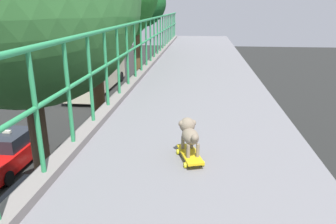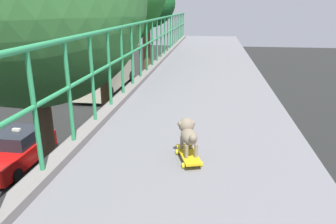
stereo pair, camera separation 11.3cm
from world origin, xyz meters
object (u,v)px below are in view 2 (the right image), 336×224
car_red_taxi_sixth (16,151)px  toy_skateboard (188,155)px  city_bus (106,67)px  small_dog (188,132)px  car_silver_fifth (42,208)px

car_red_taxi_sixth → toy_skateboard: (8.55, -9.27, 4.83)m
city_bus → toy_skateboard: toy_skateboard is taller
car_red_taxi_sixth → small_dog: size_ratio=10.73×
car_silver_fifth → city_bus: (-3.69, 18.11, 1.30)m
car_red_taxi_sixth → toy_skateboard: 13.50m
city_bus → small_dog: size_ratio=24.75×
toy_skateboard → car_red_taxi_sixth: bearing=132.7°
toy_skateboard → small_dog: small_dog is taller
small_dog → car_silver_fifth: bearing=134.1°
car_red_taxi_sixth → city_bus: (-0.31, 14.22, 1.27)m
car_red_taxi_sixth → small_dog: bearing=-47.2°
car_silver_fifth → car_red_taxi_sixth: 5.16m
car_silver_fifth → city_bus: 18.53m
car_silver_fifth → toy_skateboard: 8.90m
car_silver_fifth → small_dog: bearing=-45.9°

